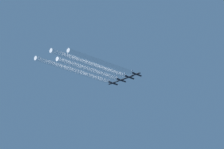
# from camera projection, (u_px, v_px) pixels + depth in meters

# --- Properties ---
(jet_far_left) EXTENTS (8.86, 12.91, 3.10)m
(jet_far_left) POSITION_uv_depth(u_px,v_px,m) (113.00, 83.00, 486.05)
(jet_far_left) COLOR black
(jet_inner_left) EXTENTS (8.86, 12.91, 3.10)m
(jet_inner_left) POSITION_uv_depth(u_px,v_px,m) (121.00, 80.00, 478.99)
(jet_inner_left) COLOR black
(jet_center) EXTENTS (8.86, 12.91, 3.10)m
(jet_center) POSITION_uv_depth(u_px,v_px,m) (129.00, 77.00, 473.04)
(jet_center) COLOR black
(jet_inner_right) EXTENTS (8.86, 12.91, 3.10)m
(jet_inner_right) POSITION_uv_depth(u_px,v_px,m) (137.00, 74.00, 467.11)
(jet_inner_right) COLOR black
(smoke_trail_far_left) EXTENTS (3.43, 73.32, 3.43)m
(smoke_trail_far_left) POSITION_uv_depth(u_px,v_px,m) (74.00, 70.00, 458.29)
(smoke_trail_far_left) COLOR white
(smoke_trail_inner_left) EXTENTS (3.43, 60.54, 3.43)m
(smoke_trail_inner_left) POSITION_uv_depth(u_px,v_px,m) (88.00, 69.00, 455.40)
(smoke_trail_inner_left) COLOR white
(smoke_trail_center) EXTENTS (3.43, 73.82, 3.43)m
(smoke_trail_center) POSITION_uv_depth(u_px,v_px,m) (90.00, 64.00, 445.12)
(smoke_trail_center) COLOR white
(smoke_trail_inner_right) EXTENTS (3.43, 64.46, 3.43)m
(smoke_trail_inner_right) POSITION_uv_depth(u_px,v_px,m) (101.00, 62.00, 442.24)
(smoke_trail_inner_right) COLOR white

